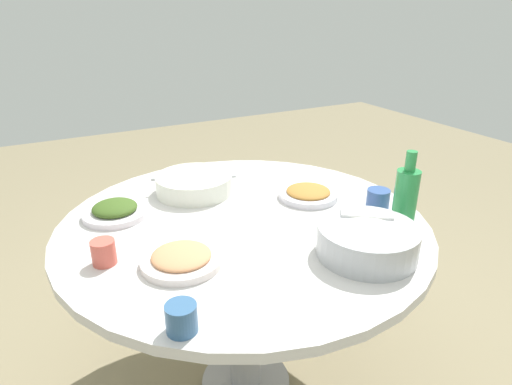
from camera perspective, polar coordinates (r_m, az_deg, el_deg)
name	(u,v)px	position (r m, az deg, el deg)	size (l,w,h in m)	color
ground	(246,384)	(1.90, -1.33, -23.65)	(8.00, 8.00, 0.00)	#837759
round_dining_table	(244,250)	(1.51, -1.55, -7.50)	(1.21, 1.21, 0.73)	#99999E
rice_bowl	(367,240)	(1.28, 14.25, -6.02)	(0.28, 0.28, 0.10)	#B2B5BA
soup_bowl	(194,184)	(1.66, -8.02, 1.05)	(0.30, 0.29, 0.07)	white
dish_shrimp	(182,258)	(1.23, -9.65, -8.43)	(0.22, 0.22, 0.04)	white
dish_tofu_braise	(308,193)	(1.62, 6.79, -0.12)	(0.22, 0.22, 0.04)	silver
dish_greens	(115,211)	(1.54, -17.84, -2.25)	(0.21, 0.21, 0.05)	silver
green_bottle	(406,195)	(1.47, 18.89, -0.35)	(0.07, 0.07, 0.25)	#288C45
tea_cup_near	(378,199)	(1.58, 15.57, -0.77)	(0.08, 0.08, 0.07)	#345293
tea_cup_far	(104,252)	(1.28, -19.19, -7.34)	(0.07, 0.07, 0.07)	#D15648
tea_cup_side	(181,318)	(1.00, -9.66, -15.79)	(0.07, 0.07, 0.07)	#345D8A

